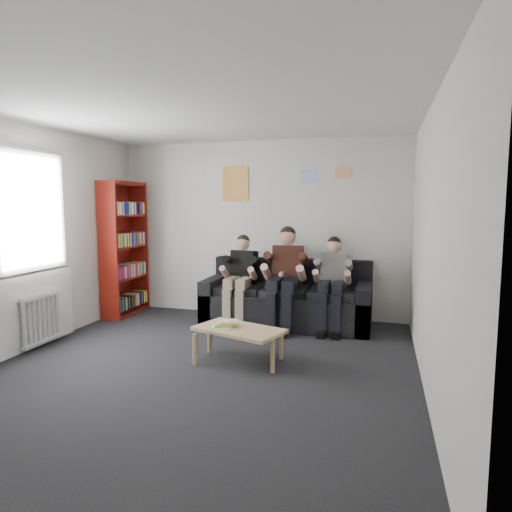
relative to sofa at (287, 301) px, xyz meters
The scene contains 14 objects.
room_shell 2.35m from the sofa, 104.50° to the right, with size 5.00×5.00×5.00m.
sofa is the anchor object (origin of this frame).
bookshelf 2.69m from the sofa, behind, with size 0.31×0.94×2.08m.
coffee_table 1.74m from the sofa, 96.28° to the right, with size 0.96×0.53×0.38m.
game_cases 1.77m from the sofa, 101.44° to the right, with size 0.27×0.25×0.06m.
person_left 0.77m from the sofa, 162.83° to the right, with size 0.37×0.78×1.29m.
person_middle 0.44m from the sofa, 90.00° to the right, with size 0.43×0.92×1.42m.
person_right 0.77m from the sofa, 17.16° to the right, with size 0.37×0.78×1.29m.
radiator 3.26m from the sofa, 145.37° to the right, with size 0.10×0.64×0.60m.
window 3.39m from the sofa, 146.10° to the right, with size 0.05×1.30×2.36m.
poster_large 2.00m from the sofa, 154.86° to the left, with size 0.42×0.01×0.55m, color #EDC253.
poster_blue 1.88m from the sofa, 63.33° to the left, with size 0.25×0.01×0.20m, color #428EE3.
poster_pink 2.05m from the sofa, 31.27° to the left, with size 0.22×0.01×0.18m, color #CE408B.
poster_sign 2.49m from the sofa, 164.07° to the left, with size 0.20×0.01×0.14m, color silver.
Camera 1 is at (1.82, -4.34, 1.75)m, focal length 32.00 mm.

